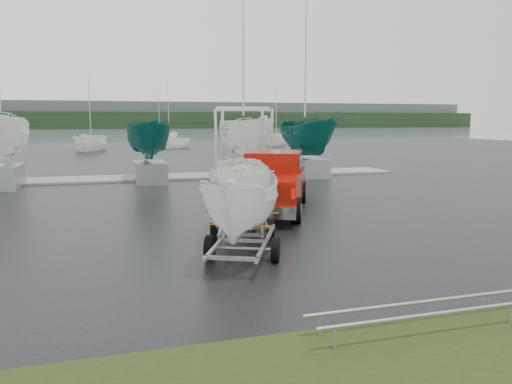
# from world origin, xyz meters

# --- Properties ---
(ground_plane) EXTENTS (120.00, 120.00, 0.00)m
(ground_plane) POSITION_xyz_m (0.00, 0.00, 0.00)
(ground_plane) COLOR black
(ground_plane) RESTS_ON ground
(lake) EXTENTS (300.00, 300.00, 0.00)m
(lake) POSITION_xyz_m (0.00, 100.00, -0.01)
(lake) COLOR gray
(lake) RESTS_ON ground
(dock) EXTENTS (30.00, 3.00, 0.12)m
(dock) POSITION_xyz_m (0.00, 13.00, 0.05)
(dock) COLOR gray
(dock) RESTS_ON ground
(treeline) EXTENTS (300.00, 8.00, 6.00)m
(treeline) POSITION_xyz_m (0.00, 170.00, 3.00)
(treeline) COLOR black
(treeline) RESTS_ON ground
(far_hill) EXTENTS (300.00, 6.00, 10.00)m
(far_hill) POSITION_xyz_m (0.00, 178.00, 5.00)
(far_hill) COLOR #4C5651
(far_hill) RESTS_ON ground
(pickup_truck) EXTENTS (4.66, 6.76, 2.14)m
(pickup_truck) POSITION_xyz_m (3.62, 1.47, 1.12)
(pickup_truck) COLOR maroon
(pickup_truck) RESTS_ON ground
(trailer_hitched) EXTENTS (2.57, 3.76, 4.94)m
(trailer_hitched) POSITION_xyz_m (0.81, -4.66, 2.68)
(trailer_hitched) COLOR #989BA1
(trailer_hitched) RESTS_ON ground
(trailer_parked) EXTENTS (2.22, 3.79, 5.19)m
(trailer_parked) POSITION_xyz_m (1.36, -2.56, 2.81)
(trailer_parked) COLOR #989BA1
(trailer_parked) RESTS_ON ground
(boat_hoist) EXTENTS (3.30, 2.18, 4.12)m
(boat_hoist) POSITION_xyz_m (5.67, 13.00, 2.67)
(boat_hoist) COLOR silver
(boat_hoist) RESTS_ON ground
(keelboat_1) EXTENTS (2.23, 3.20, 7.02)m
(keelboat_1) POSITION_xyz_m (-0.07, 11.20, 3.51)
(keelboat_1) COLOR #989BA1
(keelboat_1) RESTS_ON ground
(keelboat_2) EXTENTS (2.39, 3.20, 10.56)m
(keelboat_2) POSITION_xyz_m (5.27, 11.00, 3.80)
(keelboat_2) COLOR #989BA1
(keelboat_2) RESTS_ON ground
(keelboat_3) EXTENTS (2.34, 3.20, 10.50)m
(keelboat_3) POSITION_xyz_m (9.14, 11.30, 3.70)
(keelboat_3) COLOR #989BA1
(keelboat_3) RESTS_ON ground
(mast_rack_2) EXTENTS (7.00, 0.56, 0.06)m
(mast_rack_2) POSITION_xyz_m (4.00, -9.50, 0.35)
(mast_rack_2) COLOR #989BA1
(mast_rack_2) RESTS_ON ground
(moored_boat_1) EXTENTS (3.42, 3.47, 11.74)m
(moored_boat_1) POSITION_xyz_m (-3.75, 41.23, 0.00)
(moored_boat_1) COLOR white
(moored_boat_1) RESTS_ON ground
(moored_boat_2) EXTENTS (2.56, 2.52, 10.76)m
(moored_boat_2) POSITION_xyz_m (4.92, 43.26, 0.01)
(moored_boat_2) COLOR white
(moored_boat_2) RESTS_ON ground
(moored_boat_3) EXTENTS (3.33, 3.37, 11.42)m
(moored_boat_3) POSITION_xyz_m (19.47, 46.82, 0.00)
(moored_boat_3) COLOR white
(moored_boat_3) RESTS_ON ground
(moored_boat_5) EXTENTS (3.39, 3.37, 11.18)m
(moored_boat_5) POSITION_xyz_m (6.06, 64.70, 0.01)
(moored_boat_5) COLOR white
(moored_boat_5) RESTS_ON ground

